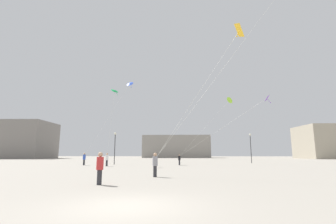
{
  "coord_description": "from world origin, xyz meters",
  "views": [
    {
      "loc": [
        1.89,
        -8.09,
        1.69
      ],
      "look_at": [
        0.0,
        21.9,
        6.94
      ],
      "focal_mm": 25.56,
      "sensor_mm": 36.0,
      "label": 1
    }
  ],
  "objects_px": {
    "lamppost_west": "(251,143)",
    "person_in_black": "(179,159)",
    "building_right_hall": "(332,142)",
    "kite_cobalt_diamond": "(130,84)",
    "kite_emerald_diamond": "(115,91)",
    "building_centre_hall": "(176,147)",
    "person_in_red": "(100,167)",
    "kite_lime_diamond": "(230,100)",
    "person_in_grey": "(155,164)",
    "lamppost_east": "(115,143)",
    "person_in_blue": "(84,158)",
    "kite_amber_delta": "(238,32)",
    "building_left_hall": "(25,140)",
    "kite_violet_delta": "(264,100)",
    "person_in_white": "(107,159)"
  },
  "relations": [
    {
      "from": "kite_cobalt_diamond",
      "to": "building_centre_hall",
      "type": "relative_size",
      "value": 0.48
    },
    {
      "from": "person_in_black",
      "to": "person_in_red",
      "type": "xyz_separation_m",
      "value": [
        -4.06,
        -23.04,
        0.1
      ]
    },
    {
      "from": "person_in_red",
      "to": "kite_amber_delta",
      "type": "relative_size",
      "value": 0.18
    },
    {
      "from": "person_in_red",
      "to": "building_right_hall",
      "type": "height_order",
      "value": "building_right_hall"
    },
    {
      "from": "person_in_blue",
      "to": "building_right_hall",
      "type": "distance_m",
      "value": 83.17
    },
    {
      "from": "building_centre_hall",
      "to": "lamppost_east",
      "type": "distance_m",
      "value": 65.13
    },
    {
      "from": "person_in_white",
      "to": "building_left_hall",
      "type": "distance_m",
      "value": 68.53
    },
    {
      "from": "kite_amber_delta",
      "to": "person_in_blue",
      "type": "bearing_deg",
      "value": 135.45
    },
    {
      "from": "person_in_white",
      "to": "building_right_hall",
      "type": "xyz_separation_m",
      "value": [
        61.56,
        53.14,
        4.62
      ]
    },
    {
      "from": "kite_amber_delta",
      "to": "lamppost_east",
      "type": "height_order",
      "value": "kite_amber_delta"
    },
    {
      "from": "person_in_blue",
      "to": "building_centre_hall",
      "type": "xyz_separation_m",
      "value": [
        11.78,
        67.17,
        3.61
      ]
    },
    {
      "from": "kite_lime_diamond",
      "to": "kite_amber_delta",
      "type": "height_order",
      "value": "kite_lime_diamond"
    },
    {
      "from": "person_in_white",
      "to": "building_left_hall",
      "type": "xyz_separation_m",
      "value": [
        -46.44,
        50.1,
        5.51
      ]
    },
    {
      "from": "person_in_black",
      "to": "kite_emerald_diamond",
      "type": "xyz_separation_m",
      "value": [
        -9.64,
        -2.02,
        10.13
      ]
    },
    {
      "from": "person_in_blue",
      "to": "kite_lime_diamond",
      "type": "bearing_deg",
      "value": -32.8
    },
    {
      "from": "kite_emerald_diamond",
      "to": "kite_cobalt_diamond",
      "type": "bearing_deg",
      "value": 85.57
    },
    {
      "from": "kite_cobalt_diamond",
      "to": "lamppost_west",
      "type": "xyz_separation_m",
      "value": [
        22.03,
        3.47,
        -10.67
      ]
    },
    {
      "from": "lamppost_east",
      "to": "person_in_grey",
      "type": "bearing_deg",
      "value": -66.08
    },
    {
      "from": "lamppost_east",
      "to": "building_centre_hall",
      "type": "bearing_deg",
      "value": 82.97
    },
    {
      "from": "person_in_white",
      "to": "kite_amber_delta",
      "type": "relative_size",
      "value": 0.18
    },
    {
      "from": "kite_amber_delta",
      "to": "building_centre_hall",
      "type": "height_order",
      "value": "kite_amber_delta"
    },
    {
      "from": "person_in_black",
      "to": "lamppost_west",
      "type": "xyz_separation_m",
      "value": [
        12.95,
        8.66,
        2.68
      ]
    },
    {
      "from": "kite_emerald_diamond",
      "to": "building_centre_hall",
      "type": "distance_m",
      "value": 68.69
    },
    {
      "from": "person_in_blue",
      "to": "kite_amber_delta",
      "type": "distance_m",
      "value": 28.09
    },
    {
      "from": "person_in_black",
      "to": "building_centre_hall",
      "type": "height_order",
      "value": "building_centre_hall"
    },
    {
      "from": "person_in_white",
      "to": "kite_lime_diamond",
      "type": "bearing_deg",
      "value": 128.25
    },
    {
      "from": "person_in_blue",
      "to": "person_in_white",
      "type": "bearing_deg",
      "value": -81.01
    },
    {
      "from": "kite_violet_delta",
      "to": "building_right_hall",
      "type": "bearing_deg",
      "value": 53.85
    },
    {
      "from": "kite_amber_delta",
      "to": "lamppost_east",
      "type": "bearing_deg",
      "value": 125.46
    },
    {
      "from": "kite_lime_diamond",
      "to": "person_in_red",
      "type": "bearing_deg",
      "value": -114.05
    },
    {
      "from": "person_in_blue",
      "to": "lamppost_east",
      "type": "xyz_separation_m",
      "value": [
        3.82,
        2.55,
        2.39
      ]
    },
    {
      "from": "kite_emerald_diamond",
      "to": "building_centre_hall",
      "type": "bearing_deg",
      "value": 83.85
    },
    {
      "from": "lamppost_west",
      "to": "person_in_black",
      "type": "bearing_deg",
      "value": -146.25
    },
    {
      "from": "person_in_grey",
      "to": "building_centre_hall",
      "type": "height_order",
      "value": "building_centre_hall"
    },
    {
      "from": "person_in_red",
      "to": "lamppost_east",
      "type": "relative_size",
      "value": 0.35
    },
    {
      "from": "person_in_red",
      "to": "kite_lime_diamond",
      "type": "relative_size",
      "value": 0.17
    },
    {
      "from": "kite_amber_delta",
      "to": "building_left_hall",
      "type": "distance_m",
      "value": 90.13
    },
    {
      "from": "lamppost_east",
      "to": "kite_amber_delta",
      "type": "bearing_deg",
      "value": -54.54
    },
    {
      "from": "person_in_black",
      "to": "kite_cobalt_diamond",
      "type": "xyz_separation_m",
      "value": [
        -9.08,
        5.19,
        13.35
      ]
    },
    {
      "from": "kite_cobalt_diamond",
      "to": "building_left_hall",
      "type": "distance_m",
      "value": 63.19
    },
    {
      "from": "kite_violet_delta",
      "to": "kite_amber_delta",
      "type": "height_order",
      "value": "kite_amber_delta"
    },
    {
      "from": "person_in_black",
      "to": "kite_emerald_diamond",
      "type": "distance_m",
      "value": 14.13
    },
    {
      "from": "building_right_hall",
      "to": "kite_cobalt_diamond",
      "type": "bearing_deg",
      "value": -143.91
    },
    {
      "from": "person_in_black",
      "to": "lamppost_west",
      "type": "relative_size",
      "value": 0.3
    },
    {
      "from": "person_in_black",
      "to": "kite_emerald_diamond",
      "type": "bearing_deg",
      "value": -25.54
    },
    {
      "from": "kite_amber_delta",
      "to": "building_right_hall",
      "type": "xyz_separation_m",
      "value": [
        46.95,
        69.22,
        -4.93
      ]
    },
    {
      "from": "person_in_grey",
      "to": "kite_lime_diamond",
      "type": "bearing_deg",
      "value": -31.18
    },
    {
      "from": "building_centre_hall",
      "to": "building_right_hall",
      "type": "bearing_deg",
      "value": -16.98
    },
    {
      "from": "person_in_blue",
      "to": "person_in_grey",
      "type": "bearing_deg",
      "value": -104.63
    },
    {
      "from": "lamppost_east",
      "to": "lamppost_west",
      "type": "distance_m",
      "value": 24.35
    }
  ]
}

